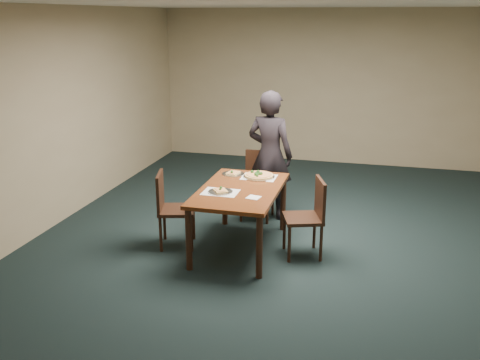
% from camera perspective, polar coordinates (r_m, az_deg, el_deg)
% --- Properties ---
extents(ground, '(8.00, 8.00, 0.00)m').
position_cam_1_polar(ground, '(6.59, 4.27, -6.75)').
color(ground, black).
rests_on(ground, ground).
extents(room_shell, '(8.00, 8.00, 8.00)m').
position_cam_1_polar(room_shell, '(6.10, 4.63, 8.37)').
color(room_shell, tan).
rests_on(room_shell, ground).
extents(dining_table, '(0.90, 1.50, 0.75)m').
position_cam_1_polar(dining_table, '(6.21, 0.00, -1.69)').
color(dining_table, '#502410').
rests_on(dining_table, ground).
extents(chair_far, '(0.42, 0.42, 0.91)m').
position_cam_1_polar(chair_far, '(7.27, 2.00, -0.04)').
color(chair_far, black).
rests_on(chair_far, ground).
extents(chair_left, '(0.52, 0.52, 0.91)m').
position_cam_1_polar(chair_left, '(6.39, -7.46, -2.67)').
color(chair_left, black).
rests_on(chair_left, ground).
extents(chair_right, '(0.53, 0.53, 0.91)m').
position_cam_1_polar(chair_right, '(6.14, 7.46, -3.51)').
color(chair_right, black).
rests_on(chair_right, ground).
extents(diner, '(0.71, 0.54, 1.74)m').
position_cam_1_polar(diner, '(7.18, 3.22, 2.67)').
color(diner, black).
rests_on(diner, ground).
extents(placemat_main, '(0.42, 0.32, 0.00)m').
position_cam_1_polar(placemat_main, '(6.61, 2.04, 0.31)').
color(placemat_main, white).
rests_on(placemat_main, dining_table).
extents(placemat_near, '(0.40, 0.30, 0.00)m').
position_cam_1_polar(placemat_near, '(6.05, -2.10, -1.31)').
color(placemat_near, white).
rests_on(placemat_near, dining_table).
extents(pizza_pan, '(0.39, 0.39, 0.08)m').
position_cam_1_polar(pizza_pan, '(6.60, 2.03, 0.50)').
color(pizza_pan, silver).
rests_on(pizza_pan, dining_table).
extents(slice_plate_near, '(0.28, 0.28, 0.06)m').
position_cam_1_polar(slice_plate_near, '(6.05, -2.10, -1.19)').
color(slice_plate_near, silver).
rests_on(slice_plate_near, dining_table).
extents(slice_plate_far, '(0.28, 0.28, 0.06)m').
position_cam_1_polar(slice_plate_far, '(6.73, -0.75, 0.71)').
color(slice_plate_far, silver).
rests_on(slice_plate_far, dining_table).
extents(napkin, '(0.16, 0.16, 0.01)m').
position_cam_1_polar(napkin, '(5.87, 1.46, -1.87)').
color(napkin, white).
rests_on(napkin, dining_table).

